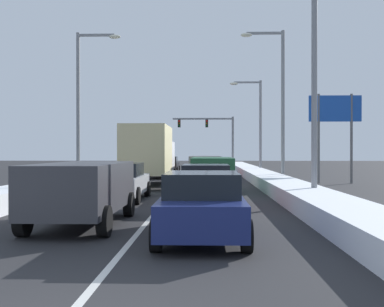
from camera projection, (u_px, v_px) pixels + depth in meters
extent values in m
plane|color=#28282B|center=(176.00, 187.00, 25.54)|extent=(136.80, 136.80, 0.00)
cube|color=silver|center=(181.00, 181.00, 30.80)|extent=(0.14, 57.88, 0.01)
cube|color=white|center=(262.00, 176.00, 30.63)|extent=(1.81, 57.88, 0.61)
cube|color=white|center=(102.00, 176.00, 30.96)|extent=(1.55, 57.88, 0.67)
cube|color=navy|center=(202.00, 210.00, 10.67)|extent=(1.82, 4.50, 0.70)
cube|color=black|center=(202.00, 185.00, 10.52)|extent=(1.64, 2.20, 0.55)
cube|color=red|center=(163.00, 219.00, 8.49)|extent=(0.24, 0.08, 0.14)
cube|color=red|center=(239.00, 219.00, 8.45)|extent=(0.24, 0.08, 0.14)
cylinder|color=black|center=(169.00, 214.00, 12.25)|extent=(0.22, 0.66, 0.66)
cylinder|color=black|center=(236.00, 214.00, 12.20)|extent=(0.22, 0.66, 0.66)
cylinder|color=black|center=(156.00, 235.00, 9.15)|extent=(0.22, 0.66, 0.66)
cylinder|color=black|center=(247.00, 236.00, 9.10)|extent=(0.22, 0.66, 0.66)
cube|color=maroon|center=(206.00, 189.00, 16.81)|extent=(1.82, 4.50, 0.70)
cube|color=black|center=(206.00, 172.00, 16.65)|extent=(1.64, 2.20, 0.55)
cube|color=red|center=(184.00, 190.00, 14.63)|extent=(0.24, 0.08, 0.14)
cube|color=red|center=(228.00, 191.00, 14.58)|extent=(0.24, 0.08, 0.14)
cylinder|color=black|center=(183.00, 193.00, 18.38)|extent=(0.22, 0.66, 0.66)
cylinder|color=black|center=(228.00, 193.00, 18.33)|extent=(0.22, 0.66, 0.66)
cylinder|color=black|center=(179.00, 201.00, 15.29)|extent=(0.22, 0.66, 0.66)
cylinder|color=black|center=(233.00, 202.00, 15.23)|extent=(0.22, 0.66, 0.66)
cube|color=#1E5633|center=(212.00, 170.00, 22.68)|extent=(1.95, 4.90, 1.25)
cube|color=black|center=(213.00, 166.00, 20.27)|extent=(1.56, 0.06, 0.55)
cube|color=red|center=(195.00, 175.00, 20.30)|extent=(0.20, 0.08, 0.28)
cube|color=red|center=(231.00, 175.00, 20.26)|extent=(0.20, 0.08, 0.28)
cylinder|color=black|center=(194.00, 182.00, 24.41)|extent=(0.25, 0.74, 0.74)
cylinder|color=black|center=(230.00, 182.00, 24.35)|extent=(0.25, 0.74, 0.74)
cylinder|color=black|center=(191.00, 187.00, 21.01)|extent=(0.25, 0.74, 0.74)
cylinder|color=black|center=(234.00, 187.00, 20.95)|extent=(0.25, 0.74, 0.74)
cube|color=slate|center=(205.00, 166.00, 29.94)|extent=(1.95, 4.90, 1.25)
cube|color=black|center=(205.00, 162.00, 27.53)|extent=(1.56, 0.06, 0.55)
cube|color=red|center=(192.00, 169.00, 27.56)|extent=(0.20, 0.08, 0.28)
cube|color=red|center=(218.00, 169.00, 27.51)|extent=(0.20, 0.08, 0.28)
cylinder|color=black|center=(191.00, 175.00, 31.67)|extent=(0.25, 0.74, 0.74)
cylinder|color=black|center=(219.00, 175.00, 31.61)|extent=(0.25, 0.74, 0.74)
cylinder|color=black|center=(189.00, 178.00, 28.27)|extent=(0.25, 0.74, 0.74)
cylinder|color=black|center=(221.00, 178.00, 28.21)|extent=(0.25, 0.74, 0.74)
cube|color=maroon|center=(209.00, 168.00, 36.80)|extent=(1.82, 4.50, 0.70)
cube|color=black|center=(209.00, 161.00, 36.65)|extent=(1.64, 2.20, 0.55)
cube|color=red|center=(200.00, 168.00, 34.62)|extent=(0.24, 0.08, 0.14)
cube|color=red|center=(218.00, 168.00, 34.58)|extent=(0.24, 0.08, 0.14)
cylinder|color=black|center=(198.00, 171.00, 38.38)|extent=(0.22, 0.66, 0.66)
cylinder|color=black|center=(220.00, 171.00, 38.32)|extent=(0.22, 0.66, 0.66)
cylinder|color=black|center=(197.00, 173.00, 35.28)|extent=(0.22, 0.66, 0.66)
cylinder|color=black|center=(221.00, 173.00, 35.23)|extent=(0.22, 0.66, 0.66)
cube|color=#38383D|center=(83.00, 186.00, 12.46)|extent=(1.95, 4.90, 1.25)
cube|color=black|center=(53.00, 182.00, 10.05)|extent=(1.56, 0.06, 0.55)
cube|color=red|center=(18.00, 199.00, 10.08)|extent=(0.20, 0.08, 0.28)
cube|color=red|center=(89.00, 200.00, 10.03)|extent=(0.20, 0.08, 0.28)
cylinder|color=black|center=(67.00, 204.00, 14.19)|extent=(0.25, 0.74, 0.74)
cylinder|color=black|center=(129.00, 204.00, 14.13)|extent=(0.25, 0.74, 0.74)
cylinder|color=black|center=(23.00, 221.00, 10.79)|extent=(0.25, 0.74, 0.74)
cylinder|color=black|center=(104.00, 221.00, 10.73)|extent=(0.25, 0.74, 0.74)
cube|color=#B7BABF|center=(121.00, 185.00, 18.82)|extent=(1.82, 4.50, 0.70)
cube|color=black|center=(120.00, 170.00, 18.66)|extent=(1.64, 2.20, 0.55)
cube|color=red|center=(90.00, 186.00, 16.64)|extent=(0.24, 0.08, 0.14)
cube|color=red|center=(129.00, 186.00, 16.60)|extent=(0.24, 0.08, 0.14)
cylinder|color=black|center=(107.00, 189.00, 20.40)|extent=(0.22, 0.66, 0.66)
cylinder|color=black|center=(147.00, 189.00, 20.34)|extent=(0.22, 0.66, 0.66)
cylinder|color=black|center=(89.00, 196.00, 17.30)|extent=(0.22, 0.66, 0.66)
cylinder|color=black|center=(137.00, 196.00, 17.24)|extent=(0.22, 0.66, 0.66)
cube|color=silver|center=(155.00, 158.00, 28.84)|extent=(2.35, 2.20, 2.00)
cube|color=#D1C18C|center=(147.00, 150.00, 25.24)|extent=(2.35, 5.00, 2.60)
cylinder|color=black|center=(137.00, 175.00, 29.19)|extent=(0.28, 0.92, 0.92)
cylinder|color=black|center=(173.00, 175.00, 29.12)|extent=(0.28, 0.92, 0.92)
cylinder|color=black|center=(122.00, 181.00, 23.79)|extent=(0.28, 0.92, 0.92)
cylinder|color=black|center=(165.00, 181.00, 23.72)|extent=(0.28, 0.92, 0.92)
cube|color=#937F60|center=(159.00, 164.00, 34.43)|extent=(1.95, 4.90, 1.25)
cube|color=black|center=(156.00, 161.00, 32.02)|extent=(1.56, 0.06, 0.55)
cube|color=red|center=(145.00, 166.00, 32.06)|extent=(0.20, 0.08, 0.28)
cube|color=red|center=(167.00, 166.00, 32.01)|extent=(0.20, 0.08, 0.28)
cylinder|color=black|center=(149.00, 172.00, 36.17)|extent=(0.25, 0.74, 0.74)
cylinder|color=black|center=(174.00, 172.00, 36.11)|extent=(0.25, 0.74, 0.74)
cylinder|color=black|center=(144.00, 174.00, 32.77)|extent=(0.25, 0.74, 0.74)
cylinder|color=black|center=(171.00, 174.00, 32.71)|extent=(0.25, 0.74, 0.74)
cube|color=black|center=(168.00, 167.00, 40.56)|extent=(1.82, 4.50, 0.70)
cube|color=black|center=(168.00, 160.00, 40.40)|extent=(1.64, 2.20, 0.55)
cube|color=red|center=(157.00, 166.00, 38.38)|extent=(0.24, 0.08, 0.14)
cube|color=red|center=(174.00, 166.00, 38.34)|extent=(0.24, 0.08, 0.14)
cylinder|color=black|center=(159.00, 169.00, 42.14)|extent=(0.22, 0.66, 0.66)
cylinder|color=black|center=(179.00, 169.00, 42.08)|extent=(0.22, 0.66, 0.66)
cylinder|color=black|center=(156.00, 171.00, 39.04)|extent=(0.22, 0.66, 0.66)
cylinder|color=black|center=(177.00, 171.00, 38.98)|extent=(0.22, 0.66, 0.66)
cylinder|color=slate|center=(233.00, 142.00, 56.92)|extent=(0.28, 0.28, 6.20)
cube|color=slate|center=(203.00, 119.00, 57.02)|extent=(7.40, 0.20, 0.20)
cube|color=black|center=(207.00, 123.00, 57.01)|extent=(0.34, 0.34, 0.95)
sphere|color=red|center=(207.00, 121.00, 56.82)|extent=(0.22, 0.22, 0.22)
sphere|color=#593F0C|center=(207.00, 123.00, 56.82)|extent=(0.22, 0.22, 0.22)
sphere|color=#0C3819|center=(207.00, 126.00, 56.83)|extent=(0.22, 0.22, 0.22)
cube|color=black|center=(179.00, 123.00, 57.12)|extent=(0.34, 0.34, 0.95)
sphere|color=red|center=(179.00, 121.00, 56.93)|extent=(0.22, 0.22, 0.22)
sphere|color=#593F0C|center=(179.00, 123.00, 56.93)|extent=(0.22, 0.22, 0.22)
sphere|color=#0C3819|center=(179.00, 126.00, 56.93)|extent=(0.22, 0.22, 0.22)
cylinder|color=gray|center=(314.00, 82.00, 17.45)|extent=(0.22, 0.22, 9.15)
cylinder|color=gray|center=(283.00, 107.00, 27.95)|extent=(0.22, 0.22, 9.25)
cube|color=gray|center=(265.00, 33.00, 27.96)|extent=(2.20, 0.14, 0.14)
ellipsoid|color=#EAE5C6|center=(246.00, 35.00, 27.99)|extent=(0.70, 0.36, 0.24)
cylinder|color=gray|center=(260.00, 128.00, 38.47)|extent=(0.22, 0.22, 7.84)
cube|color=gray|center=(247.00, 82.00, 38.49)|extent=(2.20, 0.14, 0.14)
ellipsoid|color=#EAE5C6|center=(234.00, 84.00, 38.52)|extent=(0.70, 0.36, 0.24)
cylinder|color=gray|center=(78.00, 109.00, 27.67)|extent=(0.22, 0.22, 9.05)
cube|color=gray|center=(96.00, 35.00, 27.61)|extent=(2.20, 0.14, 0.14)
ellipsoid|color=#EAE5C6|center=(115.00, 37.00, 27.58)|extent=(0.70, 0.36, 0.24)
cylinder|color=#59595B|center=(319.00, 139.00, 28.49)|extent=(0.16, 0.16, 5.50)
cylinder|color=#59595B|center=(351.00, 139.00, 28.43)|extent=(0.16, 0.16, 5.50)
cube|color=#1947A5|center=(335.00, 109.00, 28.45)|extent=(3.20, 0.12, 1.60)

